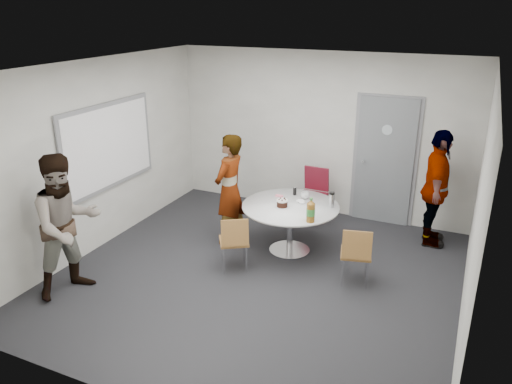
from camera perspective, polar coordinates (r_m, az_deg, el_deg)
The scene contains 15 objects.
floor at distance 6.71m, azimuth 0.22°, elevation -9.55°, with size 5.00×5.00×0.00m, color black.
ceiling at distance 5.83m, azimuth 0.26°, elevation 14.00°, with size 5.00×5.00×0.00m, color silver.
wall_back at distance 8.39m, azimuth 7.29°, elevation 6.55°, with size 5.00×5.00×0.00m, color #B5B3AB.
wall_left at distance 7.47m, azimuth -17.59°, elevation 3.96°, with size 5.00×5.00×0.00m, color #B5B3AB.
wall_right at distance 5.67m, azimuth 24.00°, elevation -2.20°, with size 5.00×5.00×0.00m, color #B5B3AB.
wall_front at distance 4.19m, azimuth -14.09°, elevation -9.06°, with size 5.00×5.00×0.00m, color #B5B3AB.
door at distance 8.22m, azimuth 14.49°, elevation 3.40°, with size 1.02×0.17×2.12m.
whiteboard at distance 7.56m, azimuth -16.45°, elevation 5.07°, with size 0.04×1.90×1.25m.
table at distance 7.06m, azimuth 4.16°, elevation -2.32°, with size 1.37×1.37×1.05m.
chair_near_left at distance 6.62m, azimuth -2.49°, elevation -5.36°, with size 0.53×0.54×0.79m.
chair_near_right at distance 6.41m, azimuth 11.38°, elevation -6.65°, with size 0.46×0.49×0.79m.
chair_far at distance 8.18m, azimuth 6.64°, elevation 0.33°, with size 0.44×0.47×0.90m.
person_main at distance 7.31m, azimuth -3.05°, elevation 0.27°, with size 0.61×0.40×1.66m, color #A5C6EA.
person_left at distance 6.41m, azimuth -20.79°, elevation -3.59°, with size 0.87×0.68×1.78m, color white.
person_right at distance 7.67m, azimuth 19.87°, elevation 0.35°, with size 1.02×0.43×1.74m, color black.
Camera 1 is at (2.37, -5.28, 3.39)m, focal length 35.00 mm.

